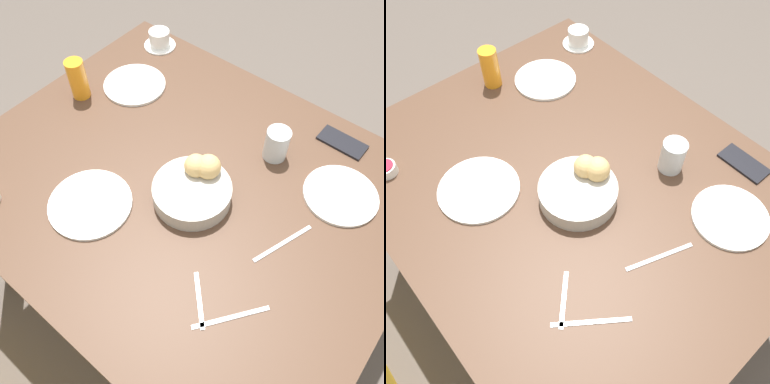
{
  "view_description": "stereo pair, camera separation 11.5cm",
  "coord_description": "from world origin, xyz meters",
  "views": [
    {
      "loc": [
        -0.48,
        0.56,
        1.73
      ],
      "look_at": [
        -0.06,
        0.04,
        0.79
      ],
      "focal_mm": 38.0,
      "sensor_mm": 36.0,
      "label": 1
    },
    {
      "loc": [
        -0.56,
        0.47,
        1.73
      ],
      "look_at": [
        -0.06,
        0.04,
        0.79
      ],
      "focal_mm": 38.0,
      "sensor_mm": 36.0,
      "label": 2
    }
  ],
  "objects": [
    {
      "name": "ground_plane",
      "position": [
        0.0,
        0.0,
        0.0
      ],
      "size": [
        10.0,
        10.0,
        0.0
      ],
      "primitive_type": "plane",
      "color": "#564C44"
    },
    {
      "name": "dining_table",
      "position": [
        0.0,
        0.0,
        0.66
      ],
      "size": [
        1.31,
        1.07,
        0.76
      ],
      "color": "#4C3323",
      "rests_on": "ground_plane"
    },
    {
      "name": "bread_basket",
      "position": [
        -0.06,
        0.02,
        0.79
      ],
      "size": [
        0.23,
        0.23,
        0.11
      ],
      "color": "#B2ADA3",
      "rests_on": "dining_table"
    },
    {
      "name": "plate_near_left",
      "position": [
        -0.39,
        -0.24,
        0.76
      ],
      "size": [
        0.22,
        0.22,
        0.01
      ],
      "color": "white",
      "rests_on": "dining_table"
    },
    {
      "name": "plate_near_right",
      "position": [
        0.41,
        -0.21,
        0.76
      ],
      "size": [
        0.22,
        0.22,
        0.01
      ],
      "color": "white",
      "rests_on": "dining_table"
    },
    {
      "name": "plate_far_center",
      "position": [
        0.15,
        0.24,
        0.76
      ],
      "size": [
        0.24,
        0.24,
        0.01
      ],
      "color": "white",
      "rests_on": "dining_table"
    },
    {
      "name": "juice_glass",
      "position": [
        0.52,
        -0.06,
        0.83
      ],
      "size": [
        0.06,
        0.06,
        0.14
      ],
      "color": "orange",
      "rests_on": "dining_table"
    },
    {
      "name": "water_tumbler",
      "position": [
        -0.16,
        -0.25,
        0.81
      ],
      "size": [
        0.07,
        0.07,
        0.1
      ],
      "color": "silver",
      "rests_on": "dining_table"
    },
    {
      "name": "coffee_cup",
      "position": [
        0.49,
        -0.45,
        0.78
      ],
      "size": [
        0.12,
        0.12,
        0.06
      ],
      "color": "white",
      "rests_on": "dining_table"
    },
    {
      "name": "fork_silver",
      "position": [
        -0.35,
        0.0,
        0.76
      ],
      "size": [
        0.07,
        0.19,
        0.0
      ],
      "color": "#B7B7BC",
      "rests_on": "dining_table"
    },
    {
      "name": "knife_silver",
      "position": [
        -0.35,
        0.25,
        0.76
      ],
      "size": [
        0.13,
        0.16,
        0.0
      ],
      "color": "#B7B7BC",
      "rests_on": "dining_table"
    },
    {
      "name": "spoon_coffee",
      "position": [
        -0.27,
        0.26,
        0.76
      ],
      "size": [
        0.11,
        0.11,
        0.0
      ],
      "color": "#B7B7BC",
      "rests_on": "dining_table"
    },
    {
      "name": "cell_phone",
      "position": [
        -0.3,
        -0.43,
        0.76
      ],
      "size": [
        0.15,
        0.08,
        0.01
      ],
      "color": "black",
      "rests_on": "dining_table"
    }
  ]
}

